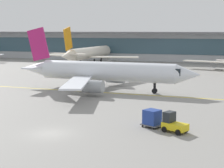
# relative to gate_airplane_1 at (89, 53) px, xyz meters

# --- Properties ---
(ground_plane) EXTENTS (400.00, 400.00, 0.00)m
(ground_plane) POSITION_rel_gate_airplane_1_xyz_m (21.29, -71.32, -3.36)
(ground_plane) COLOR gray
(taxiway_centreline_stripe) EXTENTS (109.88, 5.87, 0.01)m
(taxiway_centreline_stripe) POSITION_rel_gate_airplane_1_xyz_m (19.20, -46.12, -3.35)
(taxiway_centreline_stripe) COLOR yellow
(taxiway_centreline_stripe) RESTS_ON ground_plane
(terminal_concourse) EXTENTS (211.06, 11.00, 9.60)m
(terminal_concourse) POSITION_rel_gate_airplane_1_xyz_m (21.29, 18.81, 1.56)
(terminal_concourse) COLOR #B2B7BC
(terminal_concourse) RESTS_ON ground_plane
(gate_airplane_1) EXTENTS (31.31, 33.83, 11.20)m
(gate_airplane_1) POSITION_rel_gate_airplane_1_xyz_m (0.00, 0.00, 0.00)
(gate_airplane_1) COLOR silver
(gate_airplane_1) RESTS_ON ground_plane
(taxiing_regional_jet) EXTENTS (33.18, 30.83, 10.99)m
(taxiing_regional_jet) POSITION_rel_gate_airplane_1_xyz_m (18.77, -44.09, -0.06)
(taxiing_regional_jet) COLOR silver
(taxiing_regional_jet) RESTS_ON ground_plane
(baggage_tug) EXTENTS (2.95, 2.50, 2.10)m
(baggage_tug) POSITION_rel_gate_airplane_1_xyz_m (33.43, -67.13, -2.47)
(baggage_tug) COLOR yellow
(baggage_tug) RESTS_ON ground_plane
(cargo_dolly_lead) EXTENTS (2.60, 2.39, 1.94)m
(cargo_dolly_lead) POSITION_rel_gate_airplane_1_xyz_m (30.94, -65.83, -2.30)
(cargo_dolly_lead) COLOR #595B60
(cargo_dolly_lead) RESTS_ON ground_plane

